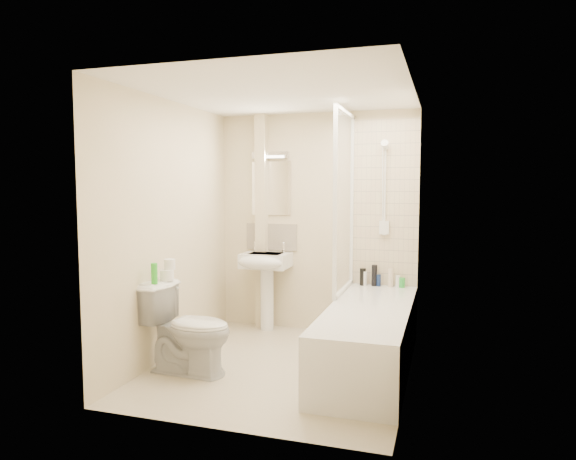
% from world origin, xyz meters
% --- Properties ---
extents(floor, '(2.50, 2.50, 0.00)m').
position_xyz_m(floor, '(0.00, 0.00, 0.00)').
color(floor, beige).
rests_on(floor, ground).
extents(wall_back, '(2.20, 0.02, 2.40)m').
position_xyz_m(wall_back, '(0.00, 1.25, 1.20)').
color(wall_back, beige).
rests_on(wall_back, ground).
extents(wall_left, '(0.02, 2.50, 2.40)m').
position_xyz_m(wall_left, '(-1.10, 0.00, 1.20)').
color(wall_left, beige).
rests_on(wall_left, ground).
extents(wall_right, '(0.02, 2.50, 2.40)m').
position_xyz_m(wall_right, '(1.10, 0.00, 1.20)').
color(wall_right, beige).
rests_on(wall_right, ground).
extents(ceiling, '(2.20, 2.50, 0.02)m').
position_xyz_m(ceiling, '(0.00, 0.00, 2.40)').
color(ceiling, white).
rests_on(ceiling, wall_back).
extents(tile_back, '(0.70, 0.01, 1.75)m').
position_xyz_m(tile_back, '(0.75, 1.24, 1.42)').
color(tile_back, beige).
rests_on(tile_back, wall_back).
extents(tile_right, '(0.01, 2.10, 1.75)m').
position_xyz_m(tile_right, '(1.09, 0.20, 1.42)').
color(tile_right, beige).
rests_on(tile_right, wall_right).
extents(pipe_boxing, '(0.12, 0.12, 2.40)m').
position_xyz_m(pipe_boxing, '(-0.62, 1.19, 1.20)').
color(pipe_boxing, beige).
rests_on(pipe_boxing, ground).
extents(splashback, '(0.60, 0.02, 0.30)m').
position_xyz_m(splashback, '(-0.52, 1.24, 1.03)').
color(splashback, beige).
rests_on(splashback, wall_back).
extents(mirror, '(0.46, 0.01, 0.60)m').
position_xyz_m(mirror, '(-0.52, 1.24, 1.58)').
color(mirror, white).
rests_on(mirror, wall_back).
extents(strip_light, '(0.42, 0.07, 0.07)m').
position_xyz_m(strip_light, '(-0.52, 1.22, 1.95)').
color(strip_light, silver).
rests_on(strip_light, wall_back).
extents(bathtub, '(0.70, 2.10, 0.55)m').
position_xyz_m(bathtub, '(0.75, 0.20, 0.29)').
color(bathtub, white).
rests_on(bathtub, ground).
extents(shower_screen, '(0.04, 0.92, 1.80)m').
position_xyz_m(shower_screen, '(0.40, 0.80, 1.45)').
color(shower_screen, white).
rests_on(shower_screen, bathtub).
extents(shower_fixture, '(0.10, 0.16, 0.99)m').
position_xyz_m(shower_fixture, '(0.75, 1.19, 1.55)').
color(shower_fixture, white).
rests_on(shower_fixture, wall_back).
extents(pedestal_sink, '(0.51, 0.48, 0.99)m').
position_xyz_m(pedestal_sink, '(-0.52, 1.01, 0.69)').
color(pedestal_sink, white).
rests_on(pedestal_sink, ground).
extents(bottle_black_a, '(0.06, 0.06, 0.18)m').
position_xyz_m(bottle_black_a, '(0.54, 1.16, 0.64)').
color(bottle_black_a, black).
rests_on(bottle_black_a, bathtub).
extents(bottle_white_a, '(0.06, 0.06, 0.15)m').
position_xyz_m(bottle_white_a, '(0.55, 1.16, 0.63)').
color(bottle_white_a, white).
rests_on(bottle_white_a, bathtub).
extents(bottle_black_b, '(0.06, 0.06, 0.22)m').
position_xyz_m(bottle_black_b, '(0.66, 1.16, 0.66)').
color(bottle_black_b, black).
rests_on(bottle_black_b, bathtub).
extents(bottle_blue, '(0.05, 0.05, 0.12)m').
position_xyz_m(bottle_blue, '(0.71, 1.16, 0.61)').
color(bottle_blue, navy).
rests_on(bottle_blue, bathtub).
extents(bottle_cream, '(0.05, 0.05, 0.19)m').
position_xyz_m(bottle_cream, '(0.83, 1.16, 0.64)').
color(bottle_cream, beige).
rests_on(bottle_cream, bathtub).
extents(bottle_white_b, '(0.05, 0.05, 0.12)m').
position_xyz_m(bottle_white_b, '(0.90, 1.16, 0.61)').
color(bottle_white_b, white).
rests_on(bottle_white_b, bathtub).
extents(bottle_green, '(0.06, 0.06, 0.10)m').
position_xyz_m(bottle_green, '(0.95, 1.16, 0.60)').
color(bottle_green, green).
rests_on(bottle_green, bathtub).
extents(toilet, '(0.53, 0.82, 0.78)m').
position_xyz_m(toilet, '(-0.72, -0.37, 0.39)').
color(toilet, white).
rests_on(toilet, ground).
extents(toilet_roll_lower, '(0.12, 0.12, 0.09)m').
position_xyz_m(toilet_roll_lower, '(-0.97, -0.30, 0.83)').
color(toilet_roll_lower, white).
rests_on(toilet_roll_lower, toilet).
extents(toilet_roll_upper, '(0.10, 0.10, 0.09)m').
position_xyz_m(toilet_roll_upper, '(-0.95, -0.27, 0.92)').
color(toilet_roll_upper, white).
rests_on(toilet_roll_upper, toilet_roll_lower).
extents(green_bottle, '(0.05, 0.05, 0.18)m').
position_xyz_m(green_bottle, '(-0.98, -0.47, 0.87)').
color(green_bottle, green).
rests_on(green_bottle, toilet).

